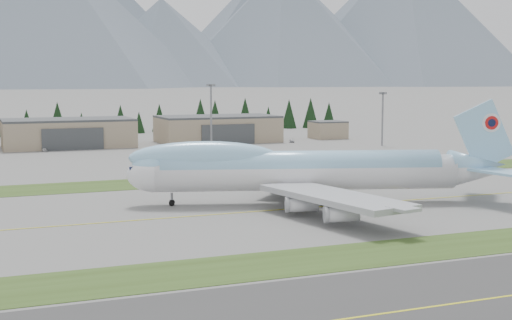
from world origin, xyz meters
name	(u,v)px	position (x,y,z in m)	size (l,w,h in m)	color
ground	(245,212)	(0.00, 0.00, 0.00)	(7000.00, 7000.00, 0.00)	#5F5F5D
grass_strip_near	(338,258)	(0.00, -38.00, 0.00)	(400.00, 14.00, 0.08)	#314719
grass_strip_far	(182,182)	(0.00, 45.00, 0.00)	(400.00, 18.00, 0.08)	#314719
asphalt_taxiway	(437,306)	(0.00, -62.00, 0.00)	(400.00, 32.00, 0.04)	#313131
taxiway_line_main	(245,212)	(0.00, 0.00, 0.00)	(400.00, 0.40, 0.02)	yellow
taxiway_line_near	(437,306)	(0.00, -62.00, 0.00)	(400.00, 0.40, 0.02)	yellow
boeing_747_freighter	(302,170)	(14.56, 4.76, 7.16)	(82.28, 68.18, 21.73)	white
hangar_center	(68,133)	(-15.00, 149.90, 5.39)	(48.00, 26.60, 10.80)	gray
hangar_right	(218,129)	(45.00, 149.90, 5.39)	(48.00, 26.60, 10.80)	gray
control_shed	(328,130)	(95.00, 148.00, 3.80)	(14.00, 12.00, 7.60)	gray
floodlight_masts	(110,109)	(-5.88, 110.50, 15.88)	(202.59, 8.10, 24.79)	slate
service_vehicle_a	(45,152)	(-25.25, 134.99, 0.00)	(1.50, 3.73, 1.27)	silver
service_vehicle_b	(182,149)	(23.23, 126.83, 0.00)	(1.17, 3.32, 1.09)	gold
service_vehicle_c	(292,142)	(72.44, 136.40, 0.00)	(1.85, 4.57, 1.32)	#9C9DA1
conifer_belt	(92,118)	(3.56, 211.65, 7.33)	(273.32, 16.20, 16.24)	black
mountain_ridge_rear	(40,19)	(218.76, 2900.00, 262.59)	(4548.85, 1065.34, 532.67)	#434F5A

